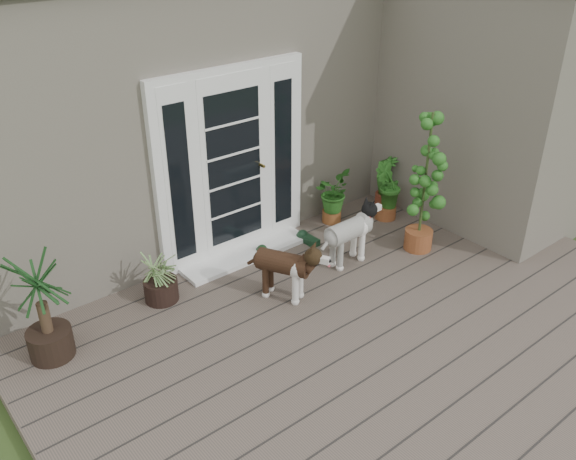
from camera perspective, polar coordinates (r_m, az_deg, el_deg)
deck at (r=5.95m, az=9.11°, el=-10.01°), size 6.20×4.60×0.12m
house_main at (r=8.36m, az=-12.39°, el=12.84°), size 7.40×4.00×3.10m
house_wing at (r=7.98m, az=18.52°, el=11.28°), size 1.60×2.40×3.10m
door_unit at (r=6.70m, az=-5.29°, el=6.18°), size 1.90×0.14×2.15m
door_step at (r=7.02m, az=-3.98°, el=-2.24°), size 1.60×0.40×0.05m
brindle_dog at (r=6.16m, az=-0.46°, el=-4.00°), size 0.62×0.78×0.60m
white_dog at (r=6.77m, az=5.67°, el=-0.85°), size 0.73×0.32×0.61m
spider_plant at (r=6.25m, az=-12.03°, el=-4.06°), size 0.60×0.60×0.62m
yucca at (r=5.68m, az=-22.16°, el=-6.65°), size 0.81×0.81×1.09m
herb_a at (r=7.64m, az=4.19°, el=2.82°), size 0.67×0.67×0.60m
herb_b at (r=7.82m, az=9.26°, el=2.92°), size 0.51×0.51×0.54m
herb_c at (r=8.18m, az=9.33°, el=4.19°), size 0.47×0.47×0.57m
sapling at (r=6.94m, az=12.78°, el=4.47°), size 0.55×0.55×1.72m
clog_left at (r=6.96m, az=-2.02°, el=-2.26°), size 0.17×0.33×0.10m
clog_right at (r=7.26m, az=1.92°, el=-0.83°), size 0.18×0.35×0.10m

